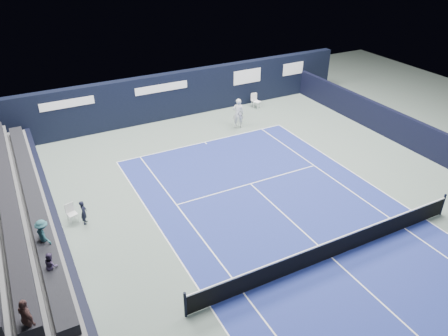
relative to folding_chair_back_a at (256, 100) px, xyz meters
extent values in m
plane|color=slate|center=(-5.75, -13.26, -0.57)|extent=(48.00, 48.00, 0.00)
cube|color=navy|center=(-5.75, -15.26, -0.57)|extent=(10.97, 23.77, 0.01)
cube|color=black|center=(4.75, -9.26, 0.33)|extent=(0.30, 22.00, 1.80)
cube|color=white|center=(0.04, -0.08, -0.11)|extent=(0.58, 0.57, 0.04)
cube|color=white|center=(-0.04, 0.10, 0.17)|extent=(0.42, 0.21, 0.53)
cylinder|color=white|center=(0.14, 0.16, -0.34)|extent=(0.03, 0.03, 0.47)
cylinder|color=white|center=(-0.21, 0.01, -0.34)|extent=(0.03, 0.03, 0.47)
cylinder|color=white|center=(0.28, -0.17, -0.34)|extent=(0.03, 0.03, 0.47)
cylinder|color=white|center=(-0.07, -0.32, -0.34)|extent=(0.03, 0.03, 0.47)
cube|color=white|center=(0.01, 0.20, -0.12)|extent=(0.44, 0.42, 0.04)
cube|color=white|center=(0.01, 0.40, 0.16)|extent=(0.44, 0.03, 0.52)
cylinder|color=white|center=(0.20, 0.38, -0.34)|extent=(0.03, 0.03, 0.46)
cylinder|color=white|center=(-0.17, 0.38, -0.34)|extent=(0.03, 0.03, 0.46)
cylinder|color=white|center=(0.20, 0.02, -0.34)|extent=(0.03, 0.03, 0.46)
cylinder|color=white|center=(-0.18, 0.02, -0.34)|extent=(0.03, 0.03, 0.46)
cube|color=silver|center=(-14.49, -7.94, -0.15)|extent=(0.49, 0.48, 0.04)
cube|color=silver|center=(-14.53, -7.76, 0.10)|extent=(0.40, 0.14, 0.48)
cylinder|color=silver|center=(-14.36, -7.73, -0.36)|extent=(0.02, 0.02, 0.42)
cylinder|color=silver|center=(-14.70, -7.82, -0.36)|extent=(0.02, 0.02, 0.42)
cylinder|color=silver|center=(-14.28, -8.05, -0.36)|extent=(0.02, 0.02, 0.42)
cylinder|color=silver|center=(-14.61, -8.14, -0.36)|extent=(0.02, 0.02, 0.42)
imported|color=black|center=(-14.02, -8.27, 0.01)|extent=(0.40, 0.49, 1.16)
cube|color=white|center=(-5.75, -3.38, -0.56)|extent=(10.97, 0.06, 0.00)
cube|color=white|center=(-0.27, -15.26, -0.56)|extent=(0.06, 23.77, 0.00)
cube|color=white|center=(-11.24, -15.26, -0.56)|extent=(0.06, 23.77, 0.00)
cube|color=white|center=(-1.64, -15.26, -0.56)|extent=(0.06, 23.77, 0.00)
cube|color=white|center=(-9.87, -15.26, -0.56)|extent=(0.06, 23.77, 0.00)
cube|color=white|center=(-5.75, -8.86, -0.56)|extent=(8.23, 0.06, 0.00)
cube|color=white|center=(-5.75, -15.26, -0.56)|extent=(0.06, 12.80, 0.00)
cube|color=white|center=(-5.75, -3.53, -0.56)|extent=(0.06, 0.30, 0.00)
cylinder|color=black|center=(0.65, -15.26, -0.02)|extent=(0.10, 0.10, 1.10)
cylinder|color=black|center=(-12.15, -15.26, -0.02)|extent=(0.10, 0.10, 1.10)
cube|color=black|center=(-5.75, -15.26, -0.11)|extent=(12.80, 0.03, 0.86)
cube|color=white|center=(-5.75, -15.26, 0.34)|extent=(12.80, 0.05, 0.06)
cube|color=black|center=(-5.75, 1.24, 0.98)|extent=(26.00, 0.60, 3.10)
cube|color=silver|center=(-12.75, 0.92, 1.73)|extent=(3.20, 0.02, 0.50)
cube|color=silver|center=(-6.75, 0.92, 1.73)|extent=(3.60, 0.02, 0.50)
cube|color=silver|center=(-0.25, 0.92, 1.53)|extent=(2.20, 0.02, 1.00)
cube|color=silver|center=(3.75, 0.92, 1.53)|extent=(1.80, 0.02, 0.90)
cube|color=black|center=(-15.25, -9.26, 0.03)|extent=(0.30, 22.00, 1.20)
cube|color=silver|center=(-15.08, -12.76, 0.03)|extent=(0.02, 2.40, 0.45)
cube|color=silver|center=(-15.08, -9.26, 0.03)|extent=(0.02, 2.00, 0.45)
cube|color=#535355|center=(-15.85, -8.26, 0.25)|extent=(0.90, 16.00, 1.65)
cube|color=#444446|center=(-16.75, -8.26, 0.48)|extent=(0.90, 16.00, 2.10)
cube|color=black|center=(-15.85, -8.26, 1.28)|extent=(0.63, 15.20, 0.40)
cube|color=black|center=(-16.75, -8.26, 1.73)|extent=(0.63, 15.20, 0.40)
imported|color=#3A2F4E|center=(-15.85, -13.09, 1.57)|extent=(0.41, 0.51, 0.98)
imported|color=#254E57|center=(-15.85, -11.52, 1.69)|extent=(0.70, 0.90, 1.23)
imported|color=#503330|center=(-16.75, -15.66, 2.16)|extent=(0.59, 0.81, 1.27)
imported|color=silver|center=(-2.83, -2.35, 0.41)|extent=(0.84, 0.71, 1.96)
cylinder|color=black|center=(-2.98, -2.65, 0.48)|extent=(0.03, 0.29, 0.13)
torus|color=black|center=(-2.98, -2.90, 0.58)|extent=(0.30, 0.13, 0.29)
camera|label=1|loc=(-15.89, -25.18, 11.31)|focal=35.00mm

